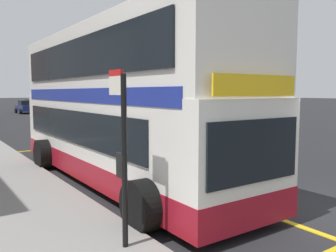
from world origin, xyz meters
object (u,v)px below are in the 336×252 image
(double_decker_bus, at_px, (118,111))
(parked_car_navy_far, at_px, (32,105))
(bus_stop_sign, at_px, (122,144))
(parked_car_navy_ahead, at_px, (26,107))

(double_decker_bus, distance_m, parked_car_navy_far, 42.24)
(bus_stop_sign, xyz_separation_m, parked_car_navy_ahead, (7.58, 40.20, -0.98))
(parked_car_navy_far, height_order, parked_car_navy_ahead, same)
(double_decker_bus, bearing_deg, bus_stop_sign, -115.67)
(parked_car_navy_ahead, bearing_deg, double_decker_bus, -97.47)
(parked_car_navy_far, relative_size, parked_car_navy_ahead, 1.00)
(bus_stop_sign, bearing_deg, parked_car_navy_ahead, 79.32)
(parked_car_navy_far, bearing_deg, bus_stop_sign, -103.19)
(double_decker_bus, height_order, bus_stop_sign, double_decker_bus)
(bus_stop_sign, height_order, parked_car_navy_far, bus_stop_sign)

